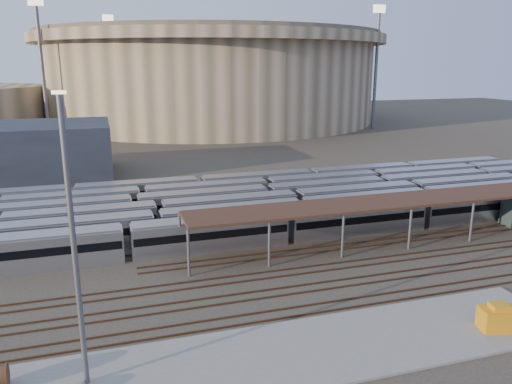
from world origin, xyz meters
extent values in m
plane|color=#383026|center=(0.00, 0.00, 0.00)|extent=(420.00, 420.00, 0.00)
cube|color=gray|center=(-5.00, -15.00, 0.10)|extent=(50.00, 9.00, 0.20)
cube|color=#ABABB0|center=(5.14, 8.00, 1.80)|extent=(112.00, 2.90, 3.60)
cube|color=#ABABB0|center=(8.86, 12.20, 1.80)|extent=(112.00, 2.90, 3.60)
cube|color=#ABABB0|center=(-9.15, 16.40, 1.80)|extent=(112.00, 2.90, 3.60)
cube|color=#ABABB0|center=(6.87, 20.60, 1.80)|extent=(112.00, 2.90, 3.60)
cube|color=#ABABB0|center=(8.24, 24.80, 1.80)|extent=(112.00, 2.90, 3.60)
cube|color=#ABABB0|center=(-1.47, 29.00, 1.80)|extent=(112.00, 2.90, 3.60)
cylinder|color=#5D5C61|center=(-8.00, 1.30, 2.50)|extent=(0.30, 0.30, 5.00)
cylinder|color=#5D5C61|center=(-8.00, 6.70, 2.50)|extent=(0.30, 0.30, 5.00)
cylinder|color=#5D5C61|center=(0.57, 1.30, 2.50)|extent=(0.30, 0.30, 5.00)
cylinder|color=#5D5C61|center=(0.57, 6.70, 2.50)|extent=(0.30, 0.30, 5.00)
cylinder|color=#5D5C61|center=(9.14, 1.30, 2.50)|extent=(0.30, 0.30, 5.00)
cylinder|color=#5D5C61|center=(9.14, 6.70, 2.50)|extent=(0.30, 0.30, 5.00)
cylinder|color=#5D5C61|center=(17.71, 1.30, 2.50)|extent=(0.30, 0.30, 5.00)
cylinder|color=#5D5C61|center=(17.71, 6.70, 2.50)|extent=(0.30, 0.30, 5.00)
cylinder|color=#5D5C61|center=(26.29, 1.30, 2.50)|extent=(0.30, 0.30, 5.00)
cylinder|color=#5D5C61|center=(26.29, 6.70, 2.50)|extent=(0.30, 0.30, 5.00)
cylinder|color=#5D5C61|center=(34.86, 6.70, 2.50)|extent=(0.30, 0.30, 5.00)
cube|color=#382417|center=(22.00, 4.00, 5.15)|extent=(60.00, 6.00, 0.30)
cube|color=#4C3323|center=(0.00, -1.75, 0.09)|extent=(170.00, 0.12, 0.18)
cube|color=#4C3323|center=(0.00, -0.25, 0.09)|extent=(170.00, 0.12, 0.18)
cube|color=#4C3323|center=(0.00, -5.75, 0.09)|extent=(170.00, 0.12, 0.18)
cube|color=#4C3323|center=(0.00, -4.25, 0.09)|extent=(170.00, 0.12, 0.18)
cube|color=#4C3323|center=(0.00, -9.75, 0.09)|extent=(170.00, 0.12, 0.18)
cube|color=#4C3323|center=(0.00, -8.25, 0.09)|extent=(170.00, 0.12, 0.18)
cylinder|color=tan|center=(25.00, 140.00, 14.00)|extent=(116.00, 116.00, 28.00)
cylinder|color=tan|center=(25.00, 140.00, 29.50)|extent=(124.00, 124.00, 3.00)
cylinder|color=brown|center=(25.00, 140.00, 31.75)|extent=(120.00, 120.00, 1.50)
cylinder|color=#5D5C61|center=(-30.00, 110.00, 18.00)|extent=(1.00, 1.00, 36.00)
cube|color=#FFF2CC|center=(-30.00, 110.00, 37.20)|extent=(4.00, 0.60, 2.40)
cylinder|color=#5D5C61|center=(70.00, 100.00, 18.00)|extent=(1.00, 1.00, 36.00)
cube|color=#FFF2CC|center=(70.00, 100.00, 37.20)|extent=(4.00, 0.60, 2.40)
cylinder|color=#5D5C61|center=(-10.00, 160.00, 18.00)|extent=(1.00, 1.00, 36.00)
cube|color=#FFF2CC|center=(-10.00, 160.00, 37.20)|extent=(4.00, 0.60, 2.40)
cylinder|color=#5D5C61|center=(-17.63, -14.22, 9.75)|extent=(0.36, 0.36, 19.09)
cube|color=#FFF2CC|center=(-17.63, -14.22, 19.39)|extent=(0.81, 0.32, 0.20)
cube|color=orange|center=(13.87, -16.73, 1.08)|extent=(3.16, 2.38, 1.76)
camera|label=1|loc=(-15.44, -45.50, 21.06)|focal=35.00mm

